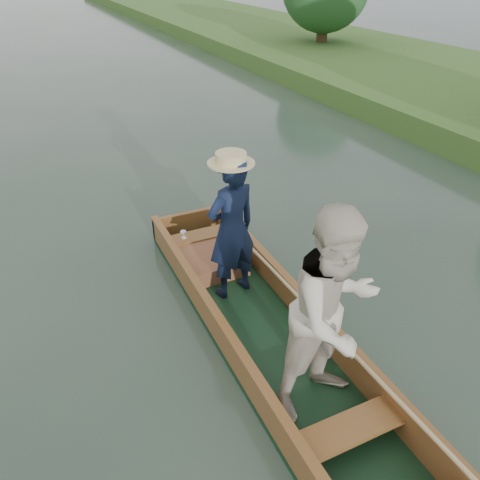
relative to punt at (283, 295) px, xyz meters
name	(u,v)px	position (x,y,z in m)	size (l,w,h in m)	color
ground	(262,335)	(-0.05, 0.31, -0.79)	(120.00, 120.00, 0.00)	#283D30
trees_far	(143,12)	(1.10, 8.72, 1.76)	(22.70, 15.72, 4.55)	#47331E
punt	(283,295)	(0.00, 0.00, 0.00)	(1.23, 5.32, 2.13)	#13321B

